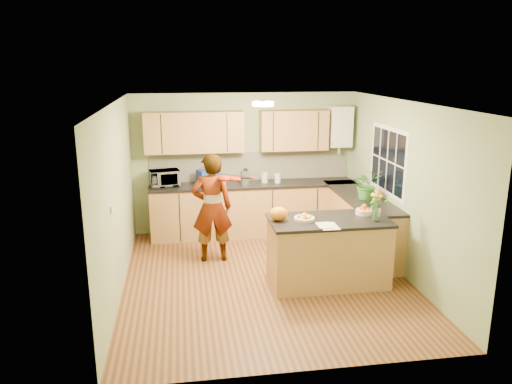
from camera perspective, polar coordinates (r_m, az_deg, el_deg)
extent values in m
plane|color=#512D17|center=(7.28, 1.13, -9.84)|extent=(4.50, 4.50, 0.00)
cube|color=silver|center=(6.65, 1.24, 10.18)|extent=(4.00, 4.50, 0.02)
cube|color=gray|center=(9.03, -1.26, 3.34)|extent=(4.00, 0.02, 2.50)
cube|color=gray|center=(4.76, 5.85, -7.17)|extent=(4.00, 0.02, 2.50)
cube|color=gray|center=(6.82, -15.62, -0.93)|extent=(0.02, 4.50, 2.50)
cube|color=gray|center=(7.46, 16.51, 0.32)|extent=(0.02, 4.50, 2.50)
cube|color=#A67842|center=(8.94, -0.35, -2.05)|extent=(3.60, 0.60, 0.90)
cube|color=black|center=(8.81, -0.34, 0.86)|extent=(3.64, 0.62, 0.04)
cube|color=#A67842|center=(8.31, 11.78, -3.67)|extent=(0.60, 2.20, 0.90)
cube|color=black|center=(8.17, 11.89, -0.55)|extent=(0.62, 2.24, 0.04)
cube|color=silver|center=(9.03, -0.62, 3.03)|extent=(3.60, 0.02, 0.52)
cube|color=#A67842|center=(8.69, -7.07, 6.80)|extent=(1.70, 0.34, 0.70)
cube|color=#A67842|center=(8.91, 4.33, 7.06)|extent=(1.20, 0.34, 0.70)
cube|color=silver|center=(9.14, 9.56, 7.41)|extent=(0.40, 0.30, 0.72)
cylinder|color=silver|center=(9.20, 9.46, 4.94)|extent=(0.06, 0.06, 0.20)
cube|color=silver|center=(7.92, 14.82, 3.48)|extent=(0.01, 1.30, 1.05)
cube|color=black|center=(7.92, 14.79, 3.48)|extent=(0.01, 1.18, 0.92)
cube|color=silver|center=(6.23, -16.14, -1.94)|extent=(0.02, 0.09, 0.09)
cylinder|color=#FFEABF|center=(6.94, 0.81, 10.04)|extent=(0.30, 0.30, 0.06)
cylinder|color=silver|center=(6.94, 0.81, 10.29)|extent=(0.10, 0.10, 0.02)
cube|color=#A67842|center=(7.05, 8.23, -6.87)|extent=(1.60, 0.80, 0.90)
cube|color=black|center=(6.90, 8.37, -3.24)|extent=(1.64, 0.84, 0.04)
cylinder|color=beige|center=(6.79, 5.55, -3.07)|extent=(0.28, 0.28, 0.04)
cylinder|color=beige|center=(7.19, 12.24, -2.22)|extent=(0.24, 0.24, 0.07)
cylinder|color=silver|center=(6.90, 13.62, -2.47)|extent=(0.10, 0.10, 0.20)
ellipsoid|color=orange|center=(6.74, 2.60, -2.50)|extent=(0.30, 0.28, 0.19)
cube|color=silver|center=(6.59, 8.30, -3.86)|extent=(0.23, 0.32, 0.01)
imported|color=#EDA891|center=(7.68, -5.06, -1.81)|extent=(0.62, 0.41, 1.70)
imported|color=silver|center=(8.74, -10.41, 1.57)|extent=(0.56, 0.43, 0.28)
cube|color=navy|center=(8.74, -5.56, 1.71)|extent=(0.40, 0.35, 0.27)
cylinder|color=silver|center=(8.75, -1.22, 1.71)|extent=(0.17, 0.17, 0.24)
sphere|color=black|center=(8.72, -1.23, 2.76)|extent=(0.09, 0.09, 0.09)
cylinder|color=beige|center=(8.85, 0.98, 1.67)|extent=(0.14, 0.14, 0.18)
cylinder|color=silver|center=(8.85, 2.48, 1.59)|extent=(0.14, 0.14, 0.16)
imported|color=#337C29|center=(7.92, 12.59, 0.84)|extent=(0.46, 0.41, 0.47)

